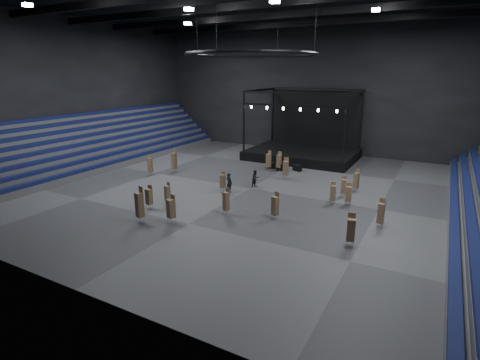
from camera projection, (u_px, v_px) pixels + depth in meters
The scene contains 32 objects.
floor at pixel (250, 188), 38.15m from camera, with size 50.00×50.00×0.00m, color #434345.
wall_back at pixel (318, 89), 53.32m from camera, with size 50.00×0.20×18.00m, color black.
wall_front at pixel (52, 126), 17.95m from camera, with size 50.00×0.20×18.00m, color black.
wall_left at pixel (75, 92), 47.16m from camera, with size 0.20×42.00×18.00m, color black.
bleachers_left at pixel (92, 150), 48.24m from camera, with size 7.20×40.00×6.40m.
stage at pixel (304, 147), 51.42m from camera, with size 14.00×10.00×9.20m.
truss_ring at pixel (251, 54), 34.51m from camera, with size 12.30×12.30×5.15m.
roof_girders at pixel (252, 5), 33.34m from camera, with size 49.00×30.35×0.70m.
floodlights at pixel (229, 5), 30.14m from camera, with size 28.60×16.60×0.25m.
flight_case_left at pixel (271, 166), 46.03m from camera, with size 1.03×0.51×0.68m, color black.
flight_case_mid at pixel (281, 167), 44.97m from camera, with size 1.20×0.60×0.80m, color black.
flight_case_right at pixel (297, 168), 44.82m from camera, with size 1.08×0.54×0.72m, color black.
chair_stack_0 at pixel (356, 180), 36.84m from camera, with size 0.53×0.53×2.32m.
chair_stack_1 at pixel (149, 196), 32.33m from camera, with size 0.49×0.49×2.09m.
chair_stack_2 at pixel (381, 213), 28.32m from camera, with size 0.47×0.47×2.34m.
chair_stack_3 at pixel (286, 168), 41.19m from camera, with size 0.65×0.65×2.41m.
chair_stack_4 at pixel (150, 165), 42.62m from camera, with size 0.59×0.59×2.42m.
chair_stack_5 at pixel (167, 193), 33.41m from camera, with size 0.50×0.50×2.04m.
chair_stack_6 at pixel (223, 181), 37.00m from camera, with size 0.49×0.49×2.03m.
chair_stack_7 at pixel (174, 161), 43.92m from camera, with size 0.54×0.54×2.78m.
chair_stack_8 at pixel (351, 229), 25.24m from camera, with size 0.65×0.65×2.38m.
chair_stack_9 at pixel (226, 201), 30.96m from camera, with size 0.55×0.55×2.33m.
chair_stack_10 at pixel (269, 160), 44.84m from camera, with size 0.61×0.61×2.40m.
chair_stack_11 at pixel (333, 193), 33.30m from camera, with size 0.59×0.59×2.09m.
chair_stack_12 at pixel (140, 204), 29.31m from camera, with size 0.64×0.64×2.92m.
chair_stack_13 at pixel (275, 205), 29.93m from camera, with size 0.58×0.58×2.29m.
chair_stack_14 at pixel (344, 186), 35.23m from camera, with size 0.52×0.52×2.08m.
chair_stack_15 at pixel (349, 193), 33.08m from camera, with size 0.54×0.54×2.06m.
chair_stack_16 at pixel (279, 161), 44.68m from camera, with size 0.52×0.52×2.30m.
chair_stack_17 at pixel (171, 208), 29.20m from camera, with size 0.69×0.69×2.31m.
man_center at pixel (229, 183), 36.72m from camera, with size 0.72×0.47×1.98m, color black.
crew_member at pixel (255, 179), 38.46m from camera, with size 0.86×0.67×1.77m, color black.
Camera 1 is at (16.56, -32.42, 11.51)m, focal length 28.00 mm.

